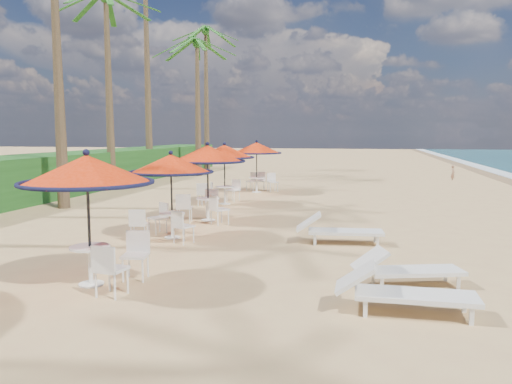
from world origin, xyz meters
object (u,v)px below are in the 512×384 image
station_0 (91,182)px  station_4 (257,154)px  lounger_near (401,291)px  lounger_mid (404,268)px  station_2 (207,163)px  station_1 (169,174)px  station_3 (223,159)px  lounger_far (337,229)px

station_0 → station_4: size_ratio=1.02×
station_4 → lounger_near: bearing=-70.1°
lounger_near → lounger_mid: (0.16, 1.43, -0.02)m
station_0 → station_2: 6.82m
station_2 → lounger_near: 9.03m
station_4 → station_1: bearing=-90.6°
station_3 → lounger_mid: 11.21m
station_3 → station_1: bearing=-86.7°
lounger_far → lounger_near: bearing=-81.2°
station_4 → lounger_mid: size_ratio=1.18×
station_3 → station_2: bearing=-81.7°
station_0 → station_3: station_0 is taller
station_0 → station_4: (-0.08, 14.56, -0.11)m
station_4 → lounger_far: station_4 is taller
station_1 → lounger_far: bearing=3.6°
station_3 → station_4: size_ratio=0.99×
lounger_far → lounger_mid: bearing=-72.9°
station_2 → station_3: (-0.53, 3.64, -0.05)m
lounger_near → lounger_far: bearing=104.4°
station_3 → lounger_mid: station_3 is taller
station_2 → station_3: bearing=98.3°
station_2 → lounger_near: (5.33, -7.15, -1.45)m
station_0 → lounger_mid: size_ratio=1.20×
station_4 → lounger_far: 11.09m
lounger_mid → lounger_far: bearing=96.0°
station_3 → lounger_far: station_3 is taller
station_1 → station_2: bearing=86.6°
station_4 → lounger_mid: station_4 is taller
station_1 → lounger_near: (5.49, -4.43, -1.32)m
station_3 → lounger_mid: bearing=-57.2°
lounger_far → station_1: bearing=178.0°
station_0 → station_3: size_ratio=1.03×
station_0 → station_2: bearing=90.3°
station_4 → lounger_far: (4.17, -10.18, -1.41)m
station_0 → lounger_far: 6.18m
station_0 → lounger_near: 5.52m
station_2 → station_1: bearing=-93.4°
station_0 → lounger_far: (4.09, 4.38, -1.52)m
lounger_mid → station_3: bearing=106.1°
station_1 → lounger_far: station_1 is taller
station_1 → station_3: station_3 is taller
station_0 → station_1: 4.12m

